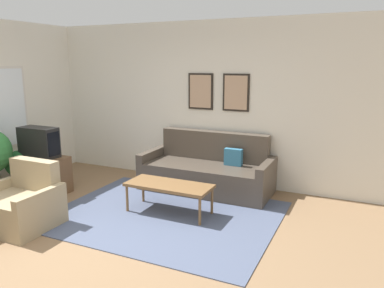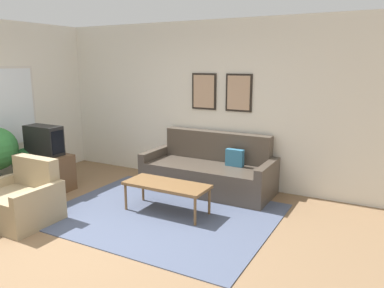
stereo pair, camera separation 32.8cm
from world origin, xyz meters
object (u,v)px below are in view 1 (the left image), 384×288
Objects in this scene: couch at (208,171)px; tv at (39,142)px; coffee_table at (169,186)px; armchair at (21,205)px.

tv reaches higher than couch.
coffee_table is (-0.10, -1.13, 0.07)m from couch.
couch is 1.77× the size of coffee_table.
tv reaches higher than armchair.
armchair is at bearing -142.97° from coffee_table.
couch is 2.77m from armchair.
tv reaches higher than coffee_table.
tv is 0.71× the size of armchair.
coffee_table is at bearing -95.10° from couch.
couch is at bearing 77.49° from armchair.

